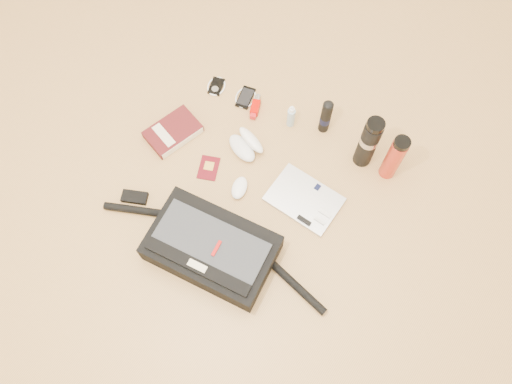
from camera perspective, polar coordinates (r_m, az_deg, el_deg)
ground at (r=2.03m, az=-1.88°, el=-0.97°), size 4.00×4.00×0.00m
messenger_bag at (r=1.91m, az=-5.16°, el=-6.38°), size 0.96×0.36×0.13m
laptop at (r=2.03m, az=5.54°, el=-0.87°), size 0.28×0.20×0.03m
book at (r=2.18m, az=-9.45°, el=6.78°), size 0.20×0.25×0.04m
passport at (r=2.10m, az=-5.44°, el=2.76°), size 0.12×0.13×0.01m
mouse at (r=2.04m, az=-1.91°, el=0.48°), size 0.09×0.12×0.03m
sunglasses_case at (r=2.11m, az=-1.10°, el=5.49°), size 0.19×0.17×0.09m
ipod at (r=2.31m, az=-4.56°, el=11.95°), size 0.10×0.11×0.01m
phone at (r=2.27m, az=-1.20°, el=10.75°), size 0.11×0.12×0.01m
inhaler at (r=2.23m, az=-0.06°, el=9.72°), size 0.07×0.12×0.03m
spray_bottle at (r=2.15m, az=4.02°, el=8.57°), size 0.04×0.04×0.13m
aerosol_can at (r=2.12m, az=7.98°, el=8.55°), size 0.05×0.05×0.19m
thermos_black at (r=2.03m, az=12.73°, el=5.56°), size 0.08×0.08×0.29m
thermos_red at (r=2.05m, az=15.50°, el=3.79°), size 0.08×0.08×0.26m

